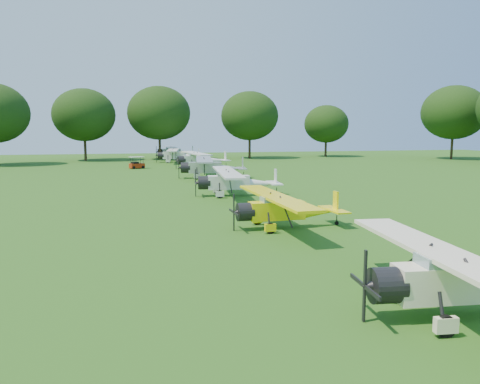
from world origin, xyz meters
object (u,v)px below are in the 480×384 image
at_px(aircraft_6, 177,154).
at_px(aircraft_7, 174,151).
at_px(golf_cart, 137,165).
at_px(aircraft_2, 285,207).
at_px(aircraft_4, 210,166).
at_px(aircraft_3, 235,180).
at_px(aircraft_5, 200,158).
at_px(aircraft_1, 465,276).

xyz_separation_m(aircraft_6, aircraft_7, (0.89, 12.97, -0.00)).
height_order(aircraft_7, golf_cart, aircraft_7).
relative_size(aircraft_2, aircraft_4, 0.82).
height_order(aircraft_3, aircraft_4, aircraft_4).
distance_m(aircraft_5, aircraft_7, 25.40).
xyz_separation_m(aircraft_3, aircraft_4, (0.55, 13.97, 0.10)).
height_order(aircraft_4, aircraft_6, aircraft_4).
relative_size(aircraft_3, aircraft_7, 0.95).
bearing_deg(aircraft_6, aircraft_2, -81.73).
relative_size(aircraft_7, golf_cart, 5.33).
bearing_deg(golf_cart, aircraft_4, -85.52).
distance_m(aircraft_2, aircraft_4, 26.61).
relative_size(aircraft_2, golf_cart, 4.49).
xyz_separation_m(aircraft_3, aircraft_5, (1.64, 27.37, 0.11)).
distance_m(aircraft_2, aircraft_6, 52.40).
relative_size(aircraft_4, aircraft_7, 1.02).
bearing_deg(aircraft_2, aircraft_7, 88.43).
distance_m(aircraft_2, aircraft_5, 40.03).
bearing_deg(aircraft_5, golf_cart, 164.85).
bearing_deg(aircraft_4, aircraft_3, -83.76).
relative_size(aircraft_2, aircraft_3, 0.89).
distance_m(aircraft_1, aircraft_5, 52.44).
height_order(aircraft_1, aircraft_6, aircraft_6).
xyz_separation_m(aircraft_1, golf_cart, (-7.42, 53.97, -0.62)).
xyz_separation_m(aircraft_1, aircraft_7, (0.16, 77.81, 0.17)).
height_order(aircraft_3, aircraft_7, aircraft_7).
height_order(aircraft_4, golf_cart, aircraft_4).
bearing_deg(aircraft_6, aircraft_3, -81.37).
xyz_separation_m(aircraft_3, aircraft_7, (0.74, 52.75, 0.08)).
height_order(aircraft_2, aircraft_7, aircraft_7).
height_order(aircraft_1, aircraft_5, aircraft_5).
distance_m(aircraft_1, golf_cart, 54.48).
bearing_deg(aircraft_4, aircraft_7, 98.18).
xyz_separation_m(aircraft_5, golf_cart, (-8.48, 1.54, -0.82)).
bearing_deg(aircraft_7, golf_cart, -106.53).
bearing_deg(aircraft_6, aircraft_7, 94.47).
bearing_deg(aircraft_1, golf_cart, 104.17).
bearing_deg(aircraft_1, aircraft_2, 100.30).
relative_size(aircraft_3, golf_cart, 5.05).
bearing_deg(aircraft_5, aircraft_3, -98.30).
distance_m(aircraft_6, golf_cart, 12.79).
xyz_separation_m(aircraft_7, golf_cart, (-7.58, -23.85, -0.79)).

